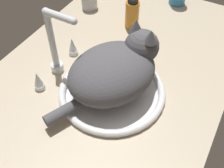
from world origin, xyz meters
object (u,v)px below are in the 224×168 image
sink_basin (112,91)px  metal_jar (89,1)px  amber_bottle (132,14)px  faucet (56,50)px  cat (117,69)px

sink_basin → metal_jar: bearing=40.4°
amber_bottle → metal_jar: bearing=81.3°
faucet → metal_jar: size_ratio=3.54×
sink_basin → faucet: size_ratio=1.38×
cat → metal_jar: bearing=42.3°
faucet → amber_bottle: size_ratio=1.88×
cat → metal_jar: size_ratio=5.63×
sink_basin → faucet: faucet is taller
cat → amber_bottle: 32.88cm
faucet → amber_bottle: bearing=-16.5°
amber_bottle → metal_jar: size_ratio=1.88×
metal_jar → cat: bearing=-137.7°
cat → metal_jar: cat is taller
sink_basin → amber_bottle: size_ratio=2.60×
faucet → amber_bottle: (32.59, -9.65, -3.17)cm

